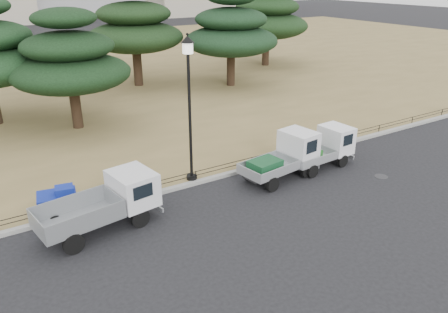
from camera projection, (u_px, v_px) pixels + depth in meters
ground at (250, 202)px, 17.74m from camera, size 220.00×220.00×0.00m
lawn at (66, 70)px, 41.67m from camera, size 120.00×56.00×0.15m
curb at (217, 177)px, 19.75m from camera, size 120.00×0.25×0.16m
truck_large at (105, 202)px, 15.59m from camera, size 4.48×2.30×1.87m
truck_kei_front at (284, 157)px, 19.61m from camera, size 3.91×2.07×1.97m
truck_kei_rear at (323, 148)px, 20.77m from camera, size 3.56×1.71×1.82m
street_lamp at (189, 86)px, 17.78m from camera, size 0.55×0.55×6.20m
pipe_fence at (215, 169)px, 19.73m from camera, size 38.00×0.04×0.40m
tarp_pile at (58, 200)px, 16.78m from camera, size 1.59×1.28×0.95m
manhole at (381, 176)px, 19.97m from camera, size 0.60×0.60×0.01m
pine_center_left at (70, 61)px, 24.39m from camera, size 6.68×6.68×6.79m
pine_center_right at (135, 26)px, 33.90m from camera, size 7.53×7.53×7.99m
pine_east_near at (231, 31)px, 34.00m from camera, size 7.36×7.36×7.44m
pine_east_far at (267, 17)px, 41.77m from camera, size 7.92×7.92×7.95m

